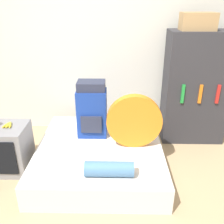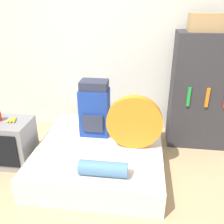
{
  "view_description": "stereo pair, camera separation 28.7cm",
  "coord_description": "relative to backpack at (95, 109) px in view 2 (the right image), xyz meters",
  "views": [
    {
      "loc": [
        0.19,
        -1.86,
        1.95
      ],
      "look_at": [
        0.14,
        0.75,
        0.75
      ],
      "focal_mm": 40.0,
      "sensor_mm": 36.0,
      "label": 1
    },
    {
      "loc": [
        0.48,
        -1.84,
        1.95
      ],
      "look_at": [
        0.14,
        0.75,
        0.75
      ],
      "focal_mm": 40.0,
      "sensor_mm": 36.0,
      "label": 2
    }
  ],
  "objects": [
    {
      "name": "television",
      "position": [
        -1.06,
        -0.36,
        -0.36
      ],
      "size": [
        0.62,
        0.46,
        0.58
      ],
      "color": "gray",
      "rests_on": "ground_plane"
    },
    {
      "name": "banana_bunch",
      "position": [
        -0.95,
        -0.33,
        -0.05
      ],
      "size": [
        0.12,
        0.15,
        0.03
      ],
      "color": "yellow",
      "rests_on": "television"
    },
    {
      "name": "cardboard_box",
      "position": [
        1.32,
        0.45,
        1.03
      ],
      "size": [
        0.43,
        0.25,
        0.22
      ],
      "color": "#A88456",
      "rests_on": "bookshelf"
    },
    {
      "name": "ground_plane",
      "position": [
        0.12,
        -1.02,
        -0.65
      ],
      "size": [
        16.0,
        16.0,
        0.0
      ],
      "primitive_type": "plane",
      "color": "tan"
    },
    {
      "name": "backpack",
      "position": [
        0.0,
        0.0,
        0.0
      ],
      "size": [
        0.37,
        0.29,
        0.73
      ],
      "color": "navy",
      "rests_on": "bed"
    },
    {
      "name": "sleeping_roll",
      "position": [
        0.24,
        -0.84,
        -0.27
      ],
      "size": [
        0.5,
        0.16,
        0.16
      ],
      "color": "teal",
      "rests_on": "bed"
    },
    {
      "name": "wall_back",
      "position": [
        0.12,
        0.8,
        0.65
      ],
      "size": [
        8.0,
        0.05,
        2.6
      ],
      "color": "silver",
      "rests_on": "ground_plane"
    },
    {
      "name": "bookshelf",
      "position": [
        1.42,
        0.47,
        0.14
      ],
      "size": [
        0.87,
        0.46,
        1.57
      ],
      "color": "#2D2D33",
      "rests_on": "ground_plane"
    },
    {
      "name": "tent_bag",
      "position": [
        0.52,
        -0.26,
        -0.03
      ],
      "size": [
        0.65,
        0.11,
        0.65
      ],
      "color": "orange",
      "rests_on": "bed"
    },
    {
      "name": "bed",
      "position": [
        0.11,
        -0.27,
        -0.5
      ],
      "size": [
        1.51,
        1.59,
        0.3
      ],
      "color": "silver",
      "rests_on": "ground_plane"
    }
  ]
}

